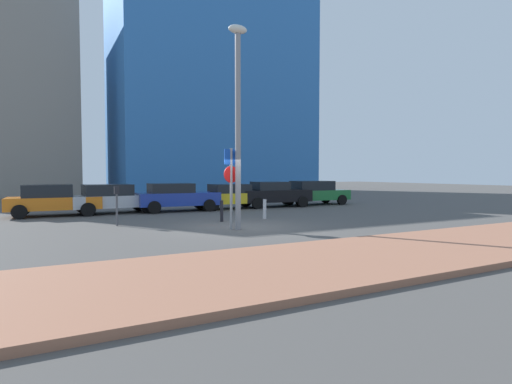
{
  "coord_description": "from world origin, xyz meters",
  "views": [
    {
      "loc": [
        -6.36,
        -13.38,
        2.02
      ],
      "look_at": [
        1.4,
        1.46,
        1.23
      ],
      "focal_mm": 28.27,
      "sensor_mm": 36.0,
      "label": 1
    }
  ],
  "objects": [
    {
      "name": "traffic_bollard_near",
      "position": [
        2.16,
        2.1,
        0.43
      ],
      "size": [
        0.15,
        0.15,
        0.86
      ],
      "primitive_type": "cylinder",
      "color": "#B7B7BC",
      "rests_on": "ground"
    },
    {
      "name": "parked_car_orange",
      "position": [
        -6.08,
        7.78,
        0.77
      ],
      "size": [
        4.13,
        2.18,
        1.48
      ],
      "color": "orange",
      "rests_on": "ground"
    },
    {
      "name": "parking_meter",
      "position": [
        -3.97,
        2.66,
        0.97
      ],
      "size": [
        0.18,
        0.14,
        1.5
      ],
      "color": "#4C4C51",
      "rests_on": "ground"
    },
    {
      "name": "traffic_bollard_mid",
      "position": [
        0.11,
        2.07,
        0.44
      ],
      "size": [
        0.13,
        0.13,
        0.88
      ],
      "primitive_type": "cylinder",
      "color": "black",
      "rests_on": "ground"
    },
    {
      "name": "parked_car_green",
      "position": [
        8.77,
        7.64,
        0.8
      ],
      "size": [
        4.54,
        2.17,
        1.52
      ],
      "color": "#237238",
      "rests_on": "ground"
    },
    {
      "name": "parked_car_silver",
      "position": [
        -3.4,
        7.81,
        0.77
      ],
      "size": [
        4.21,
        2.27,
        1.46
      ],
      "color": "#B7BABF",
      "rests_on": "ground"
    },
    {
      "name": "street_lamp",
      "position": [
        -0.28,
        -0.37,
        4.22
      ],
      "size": [
        0.7,
        0.36,
        7.2
      ],
      "color": "gray",
      "rests_on": "ground"
    },
    {
      "name": "ground_plane",
      "position": [
        0.0,
        0.0,
        0.0
      ],
      "size": [
        120.0,
        120.0,
        0.0
      ],
      "primitive_type": "plane",
      "color": "#4C4947"
    },
    {
      "name": "parked_car_blue",
      "position": [
        -0.24,
        7.41,
        0.78
      ],
      "size": [
        4.27,
        2.09,
        1.48
      ],
      "color": "#1E389E",
      "rests_on": "ground"
    },
    {
      "name": "parked_car_yellow",
      "position": [
        2.87,
        7.48,
        0.74
      ],
      "size": [
        4.03,
        1.97,
        1.39
      ],
      "color": "gold",
      "rests_on": "ground"
    },
    {
      "name": "parking_sign_post",
      "position": [
        -0.47,
        -0.2,
        1.83
      ],
      "size": [
        0.6,
        0.12,
        2.9
      ],
      "color": "gray",
      "rests_on": "ground"
    },
    {
      "name": "parked_car_black",
      "position": [
        5.65,
        7.35,
        0.78
      ],
      "size": [
        4.41,
        2.14,
        1.5
      ],
      "color": "black",
      "rests_on": "ground"
    },
    {
      "name": "sidewalk_brick",
      "position": [
        0.0,
        -6.32,
        0.07
      ],
      "size": [
        40.0,
        4.07,
        0.14
      ],
      "primitive_type": "cube",
      "color": "#9E664C",
      "rests_on": "ground"
    },
    {
      "name": "building_colorful_midrise",
      "position": [
        9.41,
        27.43,
        11.78
      ],
      "size": [
        19.7,
        12.32,
        23.56
      ],
      "primitive_type": "cube",
      "color": "#3372BF",
      "rests_on": "ground"
    }
  ]
}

